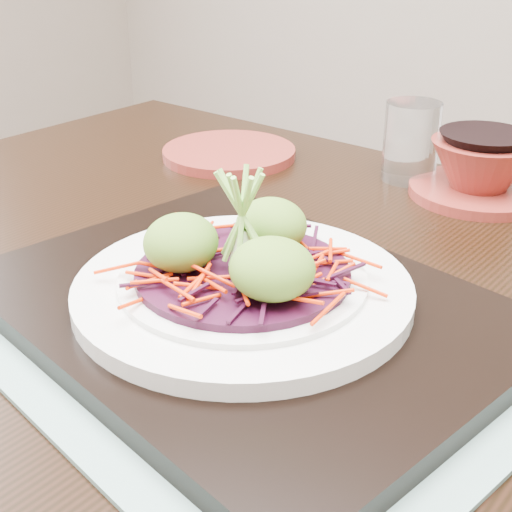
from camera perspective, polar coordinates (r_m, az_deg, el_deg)
The scene contains 11 objects.
dining_table at distance 0.73m, azimuth 1.65°, elevation -8.21°, with size 1.27×0.92×0.74m.
placemat at distance 0.60m, azimuth -1.03°, elevation -5.11°, with size 0.49×0.39×0.00m, color #7A9E94.
serving_tray at distance 0.60m, azimuth -1.04°, elevation -4.14°, with size 0.43×0.32×0.02m, color black.
white_plate at distance 0.59m, azimuth -1.05°, elevation -2.55°, with size 0.28×0.28×0.02m.
cabbage_bed at distance 0.58m, azimuth -1.07°, elevation -1.32°, with size 0.18×0.18×0.01m, color #370B22.
carrot_julienne at distance 0.58m, azimuth -1.07°, elevation -0.57°, with size 0.21×0.21×0.01m, color red, non-canonical shape.
guacamole_scoops at distance 0.57m, azimuth -1.13°, elevation 0.87°, with size 0.15×0.14×0.05m.
scallion_garnish at distance 0.56m, azimuth -1.10°, elevation 2.87°, with size 0.06×0.06×0.10m, color #84C24D, non-canonical shape.
terracotta_side_plate at distance 1.00m, azimuth -2.17°, elevation 8.24°, with size 0.18×0.18×0.01m, color maroon.
water_glass at distance 0.93m, azimuth 12.30°, elevation 8.94°, with size 0.07×0.07×0.10m, color white.
terracotta_bowl_set at distance 0.89m, azimuth 17.49°, elevation 6.43°, with size 0.20×0.20×0.07m.
Camera 1 is at (0.27, -0.48, 1.05)m, focal length 50.00 mm.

